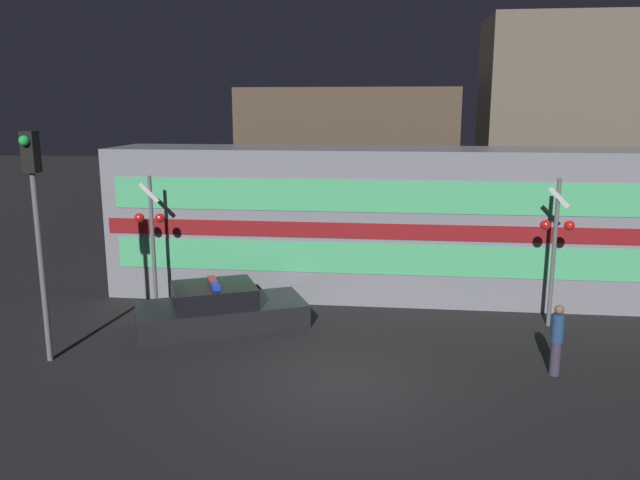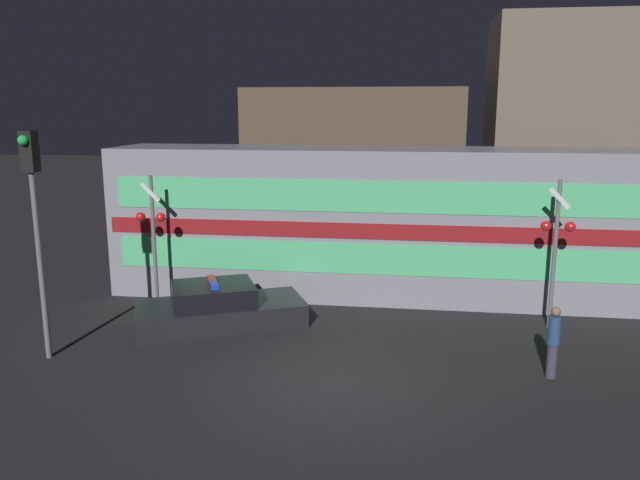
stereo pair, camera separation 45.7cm
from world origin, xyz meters
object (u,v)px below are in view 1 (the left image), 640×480
at_px(pedestrian, 557,339).
at_px(traffic_light_corner, 35,206).
at_px(crossing_signal_near, 555,240).
at_px(train, 406,223).
at_px(police_car, 220,309).

bearing_deg(pedestrian, traffic_light_corner, -177.33).
bearing_deg(pedestrian, crossing_signal_near, 78.90).
bearing_deg(pedestrian, train, 119.10).
bearing_deg(traffic_light_corner, police_car, 39.99).
relative_size(train, police_car, 3.77).
bearing_deg(pedestrian, police_car, 164.73).
distance_m(police_car, traffic_light_corner, 5.35).
height_order(train, police_car, train).
relative_size(pedestrian, traffic_light_corner, 0.30).
bearing_deg(train, police_car, -144.74).
height_order(police_car, traffic_light_corner, traffic_light_corner).
distance_m(pedestrian, traffic_light_corner, 11.82).
height_order(police_car, pedestrian, pedestrian).
bearing_deg(police_car, pedestrian, -39.61).
xyz_separation_m(crossing_signal_near, traffic_light_corner, (-12.10, -3.73, 1.26)).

